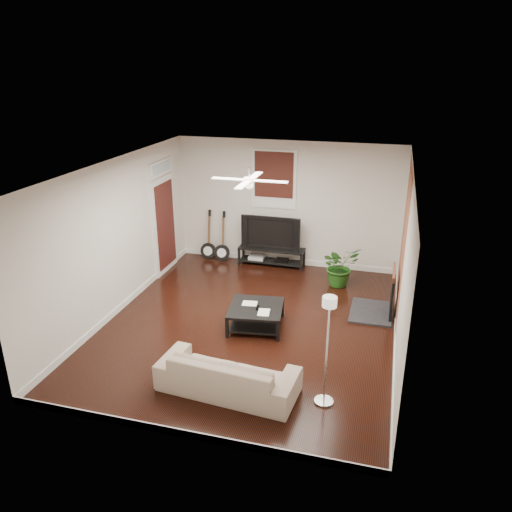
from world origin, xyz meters
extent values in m
cube|color=black|center=(0.00, 0.00, 0.00)|extent=(5.00, 6.00, 0.01)
cube|color=white|center=(0.00, 0.00, 2.80)|extent=(5.00, 6.00, 0.01)
cube|color=silver|center=(0.00, 3.00, 1.40)|extent=(5.00, 0.01, 2.80)
cube|color=silver|center=(0.00, -3.00, 1.40)|extent=(5.00, 0.01, 2.80)
cube|color=silver|center=(-2.50, 0.00, 1.40)|extent=(0.01, 6.00, 2.80)
cube|color=silver|center=(2.50, 0.00, 1.40)|extent=(0.01, 6.00, 2.80)
cube|color=brown|center=(2.49, 1.00, 1.40)|extent=(0.02, 2.20, 2.80)
cube|color=black|center=(2.20, 1.00, 0.46)|extent=(0.80, 1.10, 0.92)
cube|color=#35160E|center=(-0.30, 2.97, 1.95)|extent=(1.00, 0.06, 1.30)
cube|color=white|center=(-2.46, 1.90, 1.25)|extent=(0.08, 1.00, 2.50)
cube|color=black|center=(-0.29, 2.78, 0.21)|extent=(1.49, 0.40, 0.42)
imported|color=black|center=(-0.29, 2.80, 0.80)|extent=(1.33, 0.18, 0.77)
cube|color=black|center=(0.12, -0.06, 0.19)|extent=(1.03, 1.03, 0.38)
imported|color=tan|center=(0.23, -1.93, 0.29)|extent=(2.03, 0.95, 0.58)
imported|color=#205317|center=(1.33, 2.10, 0.43)|extent=(1.01, 1.00, 0.85)
camera|label=1|loc=(2.20, -7.58, 4.39)|focal=35.30mm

